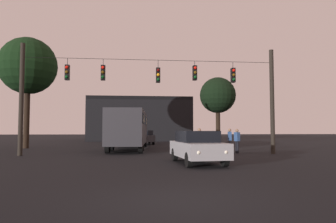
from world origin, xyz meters
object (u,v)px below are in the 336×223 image
object	(u,v)px
pedestrian_crossing_left	(237,139)
tree_behind_building	(218,96)
car_near_right	(197,146)
tree_left_silhouette	(28,66)
city_bus	(130,126)
pedestrian_crossing_center	(230,139)
pedestrian_crossing_right	(199,140)
car_far_left	(144,137)

from	to	relation	value
pedestrian_crossing_left	tree_behind_building	distance (m)	13.27
car_near_right	tree_left_silhouette	world-z (taller)	tree_left_silhouette
city_bus	tree_left_silhouette	bearing A→B (deg)	164.25
pedestrian_crossing_center	pedestrian_crossing_right	size ratio (longest dim) A/B	0.99
pedestrian_crossing_left	pedestrian_crossing_right	distance (m)	3.04
tree_behind_building	city_bus	bearing A→B (deg)	-140.84
pedestrian_crossing_right	tree_behind_building	size ratio (longest dim) A/B	0.23
tree_behind_building	pedestrian_crossing_center	bearing A→B (deg)	-100.92
car_far_left	pedestrian_crossing_right	bearing A→B (deg)	-78.38
pedestrian_crossing_right	tree_left_silhouette	bearing A→B (deg)	148.02
pedestrian_crossing_center	pedestrian_crossing_left	bearing A→B (deg)	-78.94
car_far_left	tree_behind_building	bearing A→B (deg)	-11.17
pedestrian_crossing_right	pedestrian_crossing_left	bearing A→B (deg)	21.13
pedestrian_crossing_left	tree_behind_building	bearing A→B (deg)	80.85
city_bus	pedestrian_crossing_left	world-z (taller)	city_bus
car_far_left	pedestrian_crossing_center	xyz separation A→B (m)	(5.72, -12.92, 0.14)
car_near_right	pedestrian_crossing_center	world-z (taller)	pedestrian_crossing_center
city_bus	tree_behind_building	xyz separation A→B (m)	(9.35, 7.61, 3.43)
pedestrian_crossing_right	tree_left_silhouette	xyz separation A→B (m)	(-13.37, 8.34, 6.14)
pedestrian_crossing_center	car_near_right	bearing A→B (deg)	-117.53
car_far_left	city_bus	bearing A→B (deg)	-98.88
tree_left_silhouette	tree_behind_building	size ratio (longest dim) A/B	1.32
pedestrian_crossing_left	pedestrian_crossing_right	xyz separation A→B (m)	(-2.83, -1.09, 0.03)
city_bus	car_far_left	size ratio (longest dim) A/B	2.49
car_far_left	pedestrian_crossing_left	world-z (taller)	pedestrian_crossing_left
pedestrian_crossing_center	city_bus	bearing A→B (deg)	152.40
tree_left_silhouette	tree_behind_building	world-z (taller)	tree_left_silhouette
pedestrian_crossing_right	tree_behind_building	world-z (taller)	tree_behind_building
city_bus	pedestrian_crossing_right	xyz separation A→B (m)	(4.52, -5.85, -0.92)
car_near_right	city_bus	bearing A→B (deg)	107.07
city_bus	pedestrian_crossing_center	world-z (taller)	city_bus
city_bus	car_far_left	distance (m)	9.35
city_bus	pedestrian_crossing_center	bearing A→B (deg)	-27.60
pedestrian_crossing_center	tree_behind_building	world-z (taller)	tree_behind_building
car_near_right	tree_behind_building	size ratio (longest dim) A/B	0.61
pedestrian_crossing_center	pedestrian_crossing_right	world-z (taller)	pedestrian_crossing_right
car_near_right	pedestrian_crossing_center	xyz separation A→B (m)	(3.78, 7.25, 0.14)
car_near_right	car_far_left	size ratio (longest dim) A/B	1.00
tree_behind_building	tree_left_silhouette	bearing A→B (deg)	-164.28
tree_left_silhouette	pedestrian_crossing_left	bearing A→B (deg)	-24.11
car_far_left	pedestrian_crossing_right	xyz separation A→B (m)	(3.09, -15.03, 0.15)
pedestrian_crossing_center	tree_left_silhouette	bearing A→B (deg)	158.71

